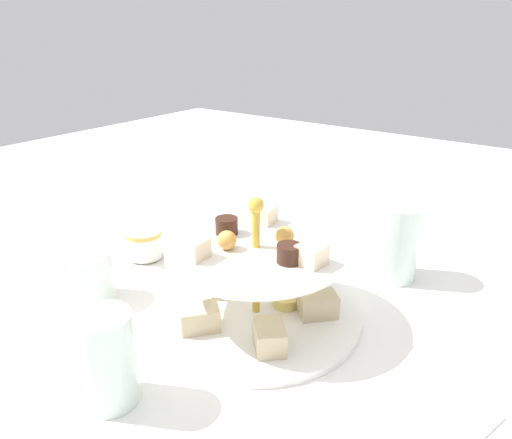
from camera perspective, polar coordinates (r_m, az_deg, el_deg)
ground_plane at (r=0.66m, az=0.00°, el=-11.29°), size 2.40×2.40×0.00m
tiered_serving_stand at (r=0.64m, az=0.04°, el=-7.82°), size 0.28×0.28×0.17m
water_glass_tall_right at (r=0.76m, az=15.95°, el=-2.50°), size 0.07×0.07×0.12m
water_glass_short_left at (r=0.72m, az=-18.76°, el=-6.27°), size 0.06×0.06×0.07m
teacup_with_saucer at (r=0.82m, az=-12.84°, el=-3.02°), size 0.09×0.09×0.05m
butter_knife_right at (r=0.91m, az=-0.36°, el=-1.25°), size 0.12×0.14×0.00m
water_glass_mid_back at (r=0.53m, az=-17.01°, el=-15.27°), size 0.06×0.06×0.10m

